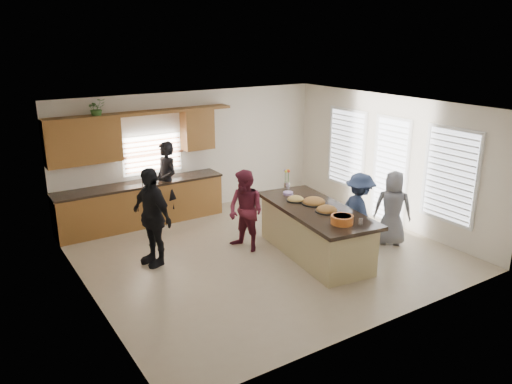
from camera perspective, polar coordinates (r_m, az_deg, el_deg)
floor at (r=9.67m, az=0.90°, el=-6.91°), size 6.50×6.50×0.00m
room_shell at (r=9.05m, az=0.96°, el=4.11°), size 6.52×6.02×2.81m
back_cabinetry at (r=11.06m, az=-13.37°, el=0.83°), size 4.08×0.66×2.46m
right_wall_glazing at (r=11.15m, az=15.27°, el=3.11°), size 0.06×4.00×2.25m
island at (r=9.46m, az=6.74°, el=-4.62°), size 1.48×2.82×0.95m
platter_front at (r=9.10m, az=8.08°, el=-2.07°), size 0.42×0.42×0.17m
platter_mid at (r=9.49m, az=6.66°, el=-1.17°), size 0.48×0.48×0.19m
platter_back at (r=9.62m, az=4.54°, el=-0.86°), size 0.35×0.35×0.14m
salad_bowl at (r=8.55m, az=9.81°, el=-3.07°), size 0.38×0.38×0.14m
clear_cup at (r=8.57m, az=11.87°, el=-3.34°), size 0.07×0.07×0.11m
plate_stack at (r=9.99m, az=3.69°, el=-0.14°), size 0.20×0.20×0.05m
flower_vase at (r=10.28m, az=3.55°, el=1.53°), size 0.14×0.14×0.42m
potted_plant at (r=10.60m, az=-17.77°, el=9.09°), size 0.41×0.37×0.39m
woman_left_back at (r=11.15m, az=-10.16°, el=1.13°), size 0.51×0.71×1.81m
woman_left_mid at (r=9.52m, az=-1.18°, el=-2.18°), size 0.80×0.91×1.58m
woman_left_front at (r=9.09m, az=-11.84°, el=-2.77°), size 0.67×1.14×1.81m
woman_right_back at (r=9.71m, az=11.72°, el=-2.29°), size 0.74×1.08×1.54m
woman_right_front at (r=10.17m, az=15.35°, el=-1.78°), size 0.84×0.86×1.49m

